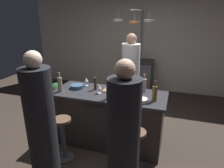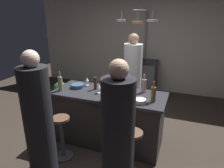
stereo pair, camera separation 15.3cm
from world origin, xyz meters
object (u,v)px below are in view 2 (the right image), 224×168
at_px(guest_right, 118,141).
at_px(bar_stool_left, 62,136).
at_px(wine_glass_near_left_guest, 87,80).
at_px(wine_bottle_green, 107,92).
at_px(mixing_bowl_ceramic, 140,101).
at_px(stove_range, 142,77).
at_px(wine_glass_near_right_guest, 99,87).
at_px(guest_left, 39,123).
at_px(potted_plant, 61,91).
at_px(mixing_bowl_blue, 77,86).
at_px(bar_stool_right, 132,152).
at_px(chef, 132,80).
at_px(wine_bottle_white, 60,83).
at_px(wine_bottle_amber, 153,94).
at_px(pepper_mill, 95,83).
at_px(wine_bottle_rose, 144,85).
at_px(cutting_board, 113,90).

relative_size(guest_right, bar_stool_left, 2.49).
bearing_deg(wine_glass_near_left_guest, wine_bottle_green, -37.61).
bearing_deg(mixing_bowl_ceramic, stove_range, 101.78).
relative_size(stove_range, wine_glass_near_right_guest, 6.10).
height_order(guest_right, guest_left, guest_left).
xyz_separation_m(potted_plant, mixing_bowl_blue, (1.12, -1.07, 0.63)).
bearing_deg(wine_glass_near_right_guest, bar_stool_right, -38.13).
bearing_deg(potted_plant, chef, -1.42).
xyz_separation_m(stove_range, wine_bottle_white, (-0.77, -2.63, 0.58)).
relative_size(stove_range, chef, 0.51).
bearing_deg(wine_bottle_amber, pepper_mill, 170.45).
xyz_separation_m(guest_left, wine_glass_near_left_guest, (0.07, 1.20, 0.21)).
bearing_deg(mixing_bowl_ceramic, chef, 109.65).
distance_m(wine_bottle_white, wine_glass_near_left_guest, 0.47).
bearing_deg(pepper_mill, mixing_bowl_blue, -174.11).
xyz_separation_m(wine_bottle_rose, wine_glass_near_left_guest, (-0.99, -0.03, -0.01)).
distance_m(pepper_mill, wine_glass_near_left_guest, 0.25).
distance_m(bar_stool_right, pepper_mill, 1.25).
bearing_deg(bar_stool_right, potted_plant, 142.65).
bearing_deg(potted_plant, guest_right, -43.98).
relative_size(bar_stool_right, guest_right, 0.40).
distance_m(cutting_board, pepper_mill, 0.32).
distance_m(guest_right, wine_bottle_amber, 0.98).
height_order(bar_stool_right, guest_left, guest_left).
bearing_deg(mixing_bowl_blue, bar_stool_left, -83.14).
bearing_deg(bar_stool_right, wine_glass_near_right_guest, 141.87).
relative_size(wine_glass_near_left_guest, wine_glass_near_right_guest, 1.00).
bearing_deg(bar_stool_right, wine_bottle_white, 161.66).
bearing_deg(bar_stool_left, mixing_bowl_blue, 96.86).
xyz_separation_m(stove_range, cutting_board, (0.04, -2.34, 0.46)).
xyz_separation_m(guest_right, bar_stool_left, (-1.01, 0.39, -0.41)).
distance_m(pepper_mill, wine_bottle_white, 0.57).
relative_size(wine_bottle_green, wine_bottle_rose, 1.01).
xyz_separation_m(bar_stool_left, wine_glass_near_right_guest, (0.36, 0.56, 0.63)).
bearing_deg(guest_right, wine_bottle_rose, 89.56).
relative_size(wine_glass_near_right_guest, mixing_bowl_ceramic, 0.84).
relative_size(stove_range, wine_bottle_green, 2.96).
height_order(bar_stool_right, pepper_mill, pepper_mill).
bearing_deg(wine_bottle_green, guest_right, -61.11).
bearing_deg(wine_bottle_amber, bar_stool_left, -156.58).
distance_m(guest_left, wine_glass_near_right_guest, 1.05).
xyz_separation_m(chef, wine_glass_near_left_guest, (-0.58, -0.87, 0.20)).
bearing_deg(wine_bottle_amber, wine_glass_near_right_guest, 178.08).
distance_m(bar_stool_right, wine_bottle_green, 0.90).
relative_size(bar_stool_left, wine_glass_near_right_guest, 4.66).
relative_size(bar_stool_right, wine_bottle_white, 2.14).
bearing_deg(guest_right, wine_glass_near_left_guest, 129.11).
xyz_separation_m(guest_right, wine_bottle_green, (-0.43, 0.79, 0.23)).
relative_size(chef, mixing_bowl_blue, 7.96).
distance_m(guest_left, potted_plant, 2.46).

